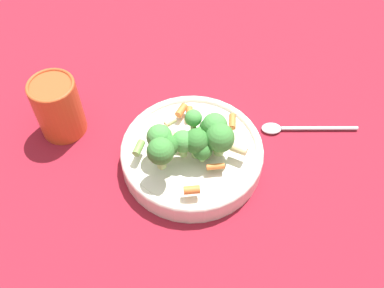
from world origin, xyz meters
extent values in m
plane|color=maroon|center=(0.00, 0.00, 0.00)|extent=(3.00, 3.00, 0.00)
cylinder|color=silver|center=(0.00, 0.00, 0.02)|extent=(0.24, 0.24, 0.03)
torus|color=silver|center=(0.00, 0.00, 0.03)|extent=(0.24, 0.24, 0.01)
cylinder|color=#8CB766|center=(0.01, -0.03, 0.05)|extent=(0.01, 0.01, 0.01)
sphere|color=#479342|center=(0.01, -0.03, 0.07)|extent=(0.03, 0.03, 0.03)
cylinder|color=#8CB766|center=(0.00, -0.01, 0.05)|extent=(0.01, 0.01, 0.01)
sphere|color=#3D8438|center=(0.00, -0.01, 0.07)|extent=(0.03, 0.03, 0.03)
cylinder|color=#8CB766|center=(-0.01, 0.04, 0.06)|extent=(0.01, 0.01, 0.01)
sphere|color=#33722D|center=(-0.01, 0.04, 0.08)|extent=(0.03, 0.03, 0.03)
cylinder|color=#8CB766|center=(-0.02, 0.00, 0.05)|extent=(0.01, 0.01, 0.02)
sphere|color=#33722D|center=(-0.02, 0.00, 0.08)|extent=(0.04, 0.04, 0.04)
cylinder|color=#8CB766|center=(-0.01, 0.02, 0.05)|extent=(0.01, 0.01, 0.02)
sphere|color=#479342|center=(-0.01, 0.02, 0.08)|extent=(0.04, 0.04, 0.04)
cylinder|color=#8CB766|center=(-0.03, -0.04, 0.05)|extent=(0.02, 0.02, 0.02)
sphere|color=#3D8438|center=(-0.03, -0.04, 0.08)|extent=(0.05, 0.05, 0.05)
cylinder|color=#8CB766|center=(0.00, -0.04, 0.05)|extent=(0.01, 0.01, 0.02)
sphere|color=#479342|center=(0.00, -0.04, 0.08)|extent=(0.04, 0.04, 0.04)
cylinder|color=#8CB766|center=(-0.03, 0.06, 0.07)|extent=(0.01, 0.01, 0.02)
sphere|color=#3D8438|center=(-0.03, 0.06, 0.10)|extent=(0.04, 0.04, 0.04)
cylinder|color=#8CB766|center=(-0.03, -0.01, 0.05)|extent=(0.01, 0.01, 0.01)
sphere|color=#33722D|center=(-0.03, -0.01, 0.07)|extent=(0.03, 0.03, 0.03)
cylinder|color=#8CB766|center=(0.01, 0.05, 0.06)|extent=(0.01, 0.01, 0.01)
sphere|color=#479342|center=(0.01, 0.05, 0.08)|extent=(0.04, 0.04, 0.04)
cylinder|color=#8CB766|center=(0.00, 0.05, 0.07)|extent=(0.01, 0.01, 0.01)
sphere|color=#479342|center=(0.00, 0.05, 0.08)|extent=(0.03, 0.03, 0.03)
cylinder|color=#8CB766|center=(0.02, -0.01, 0.06)|extent=(0.01, 0.01, 0.01)
sphere|color=#479342|center=(0.02, -0.01, 0.08)|extent=(0.03, 0.03, 0.03)
cylinder|color=#8CB766|center=(-0.03, -0.04, 0.05)|extent=(0.01, 0.01, 0.01)
sphere|color=#3D8438|center=(-0.03, -0.04, 0.07)|extent=(0.03, 0.03, 0.03)
cylinder|color=orange|center=(-0.06, -0.02, 0.05)|extent=(0.02, 0.03, 0.01)
cylinder|color=orange|center=(0.02, -0.03, 0.06)|extent=(0.01, 0.02, 0.01)
cylinder|color=beige|center=(0.02, 0.03, 0.06)|extent=(0.03, 0.02, 0.01)
cylinder|color=#729E4C|center=(0.02, 0.09, 0.06)|extent=(0.03, 0.03, 0.01)
cylinder|color=orange|center=(0.07, -0.01, 0.05)|extent=(0.03, 0.03, 0.01)
cylinder|color=orange|center=(-0.08, 0.03, 0.05)|extent=(0.02, 0.03, 0.01)
cylinder|color=beige|center=(-0.04, -0.06, 0.06)|extent=(0.03, 0.03, 0.01)
cylinder|color=beige|center=(0.05, 0.02, 0.06)|extent=(0.02, 0.02, 0.01)
cylinder|color=orange|center=(0.02, -0.08, 0.06)|extent=(0.03, 0.02, 0.01)
cylinder|color=orange|center=(0.07, -0.02, 0.05)|extent=(0.02, 0.02, 0.01)
cylinder|color=beige|center=(0.01, 0.02, 0.05)|extent=(0.02, 0.03, 0.01)
cylinder|color=#CC4C23|center=(0.15, 0.19, 0.05)|extent=(0.08, 0.08, 0.11)
torus|color=#CC4C23|center=(0.15, 0.19, 0.11)|extent=(0.08, 0.08, 0.01)
cylinder|color=silver|center=(-0.02, -0.24, 0.01)|extent=(0.05, 0.13, 0.01)
ellipsoid|color=silver|center=(0.01, -0.16, 0.01)|extent=(0.04, 0.04, 0.01)
camera|label=1|loc=(-0.42, 0.15, 0.64)|focal=42.00mm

